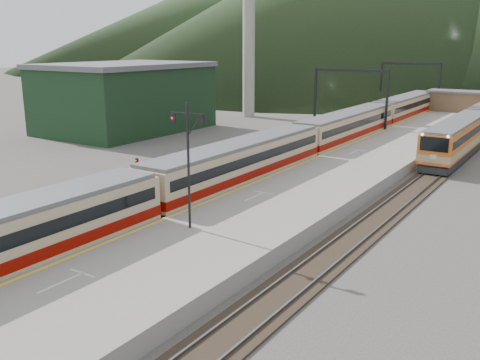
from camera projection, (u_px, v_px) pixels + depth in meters
The scene contains 15 objects.
track_main at pixel (317, 157), 52.97m from camera, with size 2.60×200.00×0.23m.
track_far at pixel (273, 152), 55.62m from camera, with size 2.60×200.00×0.23m.
track_second at pixel (437, 172), 46.87m from camera, with size 2.60×200.00×0.23m.
platform at pixel (364, 163), 48.27m from camera, with size 8.00×100.00×1.00m, color gray.
gantry_near at pixel (350, 89), 65.25m from camera, with size 9.55×0.25×8.00m.
gantry_far at pixel (410, 78), 85.49m from camera, with size 9.55×0.25×8.00m.
warehouse at pixel (126, 97), 68.38m from camera, with size 14.50×20.50×8.60m.
smokestack at pixel (249, 15), 78.72m from camera, with size 1.80×1.80×30.00m, color #9E998E.
station_shed at pixel (461, 101), 80.15m from camera, with size 9.40×4.40×3.10m.
hill_d at pixel (273, 9), 271.73m from camera, with size 200.00×200.00×55.00m, color #28421C.
main_train at pixel (303, 141), 49.88m from camera, with size 3.13×85.56×3.82m.
second_train at pixel (476, 126), 60.53m from camera, with size 2.82×38.45×3.44m.
signal_mast at pixel (188, 153), 29.00m from camera, with size 2.20×0.37×7.05m.
short_signal_b at pixel (213, 167), 42.55m from camera, with size 0.26×0.22×2.27m.
short_signal_c at pixel (137, 168), 42.20m from camera, with size 0.26×0.22×2.27m.
Camera 1 is at (22.01, -7.57, 11.13)m, focal length 40.00 mm.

